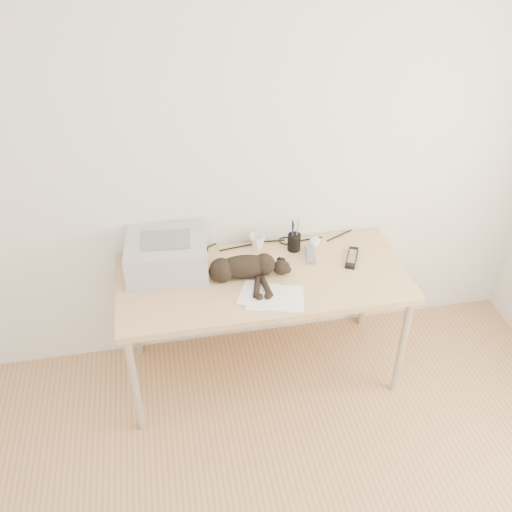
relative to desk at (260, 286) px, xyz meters
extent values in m
plane|color=white|center=(0.00, 0.27, 0.69)|extent=(3.50, 0.00, 3.50)
cube|color=tan|center=(0.00, -0.09, 0.11)|extent=(1.60, 0.70, 0.04)
cylinder|color=#B7B7B9|center=(-0.75, -0.39, -0.26)|extent=(0.04, 0.04, 0.70)
cylinder|color=#B7B7B9|center=(0.75, -0.39, -0.26)|extent=(0.04, 0.04, 0.70)
cylinder|color=#B7B7B9|center=(-0.75, 0.21, -0.26)|extent=(0.04, 0.04, 0.70)
cylinder|color=#B7B7B9|center=(0.75, 0.21, -0.26)|extent=(0.04, 0.04, 0.70)
cube|color=tan|center=(0.00, 0.24, -0.21)|extent=(1.48, 0.02, 0.60)
cube|color=silver|center=(-0.51, 0.08, 0.23)|extent=(0.46, 0.40, 0.20)
cube|color=black|center=(-0.51, 0.08, 0.24)|extent=(0.37, 0.05, 0.12)
cube|color=slate|center=(-0.51, 0.08, 0.33)|extent=(0.28, 0.21, 0.01)
cube|color=white|center=(0.02, -0.28, 0.14)|extent=(0.34, 0.27, 0.00)
cube|color=white|center=(-0.01, -0.26, 0.14)|extent=(0.36, 0.32, 0.00)
ellipsoid|color=black|center=(-0.10, -0.06, 0.20)|extent=(0.32, 0.15, 0.13)
sphere|color=black|center=(-0.23, -0.07, 0.19)|extent=(0.14, 0.14, 0.14)
ellipsoid|color=black|center=(0.10, -0.08, 0.18)|extent=(0.10, 0.09, 0.08)
cone|color=black|center=(0.10, -0.04, 0.21)|extent=(0.03, 0.04, 0.04)
cone|color=black|center=(0.12, -0.05, 0.21)|extent=(0.04, 0.05, 0.04)
cylinder|color=black|center=(-0.05, -0.18, 0.15)|extent=(0.04, 0.18, 0.03)
cylinder|color=black|center=(-0.01, -0.19, 0.15)|extent=(0.04, 0.18, 0.03)
cylinder|color=black|center=(-0.35, -0.01, 0.15)|extent=(0.20, 0.03, 0.02)
imported|color=white|center=(0.02, 0.19, 0.18)|extent=(0.13, 0.13, 0.09)
cylinder|color=black|center=(0.23, 0.13, 0.19)|extent=(0.08, 0.08, 0.10)
cylinder|color=#990C0C|center=(0.22, 0.13, 0.26)|extent=(0.01, 0.01, 0.14)
cylinder|color=navy|center=(0.24, 0.14, 0.26)|extent=(0.01, 0.01, 0.14)
cylinder|color=black|center=(0.23, 0.12, 0.26)|extent=(0.01, 0.01, 0.14)
cube|color=slate|center=(0.31, 0.05, 0.14)|extent=(0.08, 0.18, 0.02)
cube|color=black|center=(0.53, -0.03, 0.14)|extent=(0.13, 0.20, 0.02)
ellipsoid|color=white|center=(0.37, 0.18, 0.15)|extent=(0.10, 0.13, 0.04)
camera|label=1|loc=(-0.51, -2.52, 2.06)|focal=40.00mm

